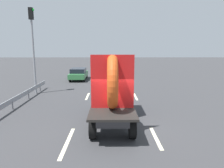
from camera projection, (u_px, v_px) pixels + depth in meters
ground_plane at (118, 127)px, 10.32m from camera, size 120.00×120.00×0.00m
flatbed_truck at (112, 89)px, 11.16m from camera, size 2.02×5.49×3.57m
distant_sedan at (79, 74)px, 24.40m from camera, size 1.77×4.14×1.35m
traffic_light at (33, 40)px, 16.81m from camera, size 0.42×0.36×6.85m
guardrail at (21, 96)px, 14.46m from camera, size 0.10×10.63×0.71m
lane_dash_left_near at (67, 142)px, 8.74m from camera, size 0.16×2.89×0.01m
lane_dash_left_far at (88, 96)px, 16.59m from camera, size 0.16×2.24×0.01m
lane_dash_right_near at (156, 138)px, 9.17m from camera, size 0.16×2.28×0.01m
lane_dash_right_far at (136, 97)px, 16.47m from camera, size 0.16×2.23×0.01m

